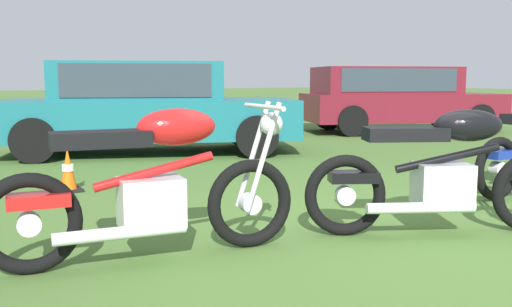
{
  "coord_description": "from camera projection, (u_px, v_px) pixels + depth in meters",
  "views": [
    {
      "loc": [
        -3.36,
        -3.02,
        1.17
      ],
      "look_at": [
        -0.75,
        1.0,
        0.53
      ],
      "focal_mm": 39.42,
      "sensor_mm": 36.0,
      "label": 1
    }
  ],
  "objects": [
    {
      "name": "motorcycle_black",
      "position": [
        444.0,
        171.0,
        4.22
      ],
      "size": [
        1.85,
        1.22,
        1.02
      ],
      "rotation": [
        0.0,
        0.0,
        -0.5
      ],
      "color": "black",
      "rests_on": "ground"
    },
    {
      "name": "traffic_cone",
      "position": [
        68.0,
        172.0,
        5.85
      ],
      "size": [
        0.25,
        0.25,
        0.46
      ],
      "color": "#EA590F",
      "rests_on": "ground"
    },
    {
      "name": "motorcycle_red",
      "position": [
        152.0,
        185.0,
        3.61
      ],
      "size": [
        2.03,
        0.7,
        1.02
      ],
      "rotation": [
        0.0,
        0.0,
        -0.18
      ],
      "color": "black",
      "rests_on": "ground"
    },
    {
      "name": "ground_plane",
      "position": [
        402.0,
        227.0,
        4.48
      ],
      "size": [
        120.0,
        120.0,
        0.0
      ],
      "primitive_type": "plane",
      "color": "#476B2D"
    },
    {
      "name": "car_burgundy",
      "position": [
        393.0,
        94.0,
        12.41
      ],
      "size": [
        4.59,
        3.23,
        1.43
      ],
      "rotation": [
        0.0,
        0.0,
        -0.4
      ],
      "color": "maroon",
      "rests_on": "ground"
    },
    {
      "name": "car_teal",
      "position": [
        145.0,
        103.0,
        8.84
      ],
      "size": [
        4.89,
        3.49,
        1.43
      ],
      "rotation": [
        0.0,
        0.0,
        -0.42
      ],
      "color": "#19606B",
      "rests_on": "ground"
    }
  ]
}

